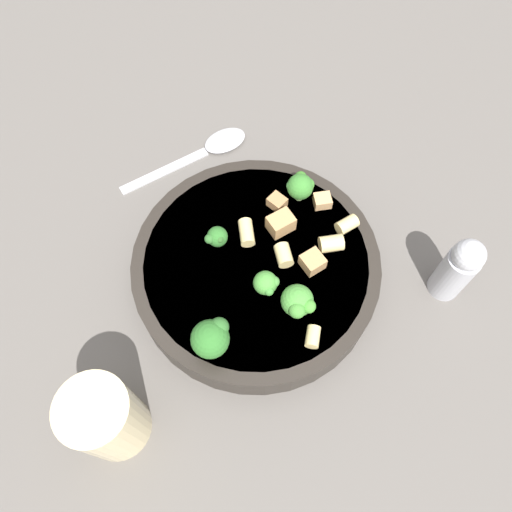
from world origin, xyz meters
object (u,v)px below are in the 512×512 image
Objects in this scene: rigatoni_2 at (246,232)px; spoon at (210,148)px; broccoli_floret_3 at (266,283)px; rigatoni_3 at (284,257)px; broccoli_floret_2 at (298,302)px; rigatoni_0 at (331,244)px; rigatoni_1 at (313,337)px; chicken_chunk_0 at (312,262)px; broccoli_floret_4 at (300,186)px; chicken_chunk_1 at (281,223)px; pasta_bowl at (256,267)px; broccoli_floret_1 at (217,237)px; rigatoni_4 at (347,225)px; drinking_glass at (108,420)px; pepper_shaker at (458,269)px; chicken_chunk_3 at (277,202)px; broccoli_floret_0 at (212,337)px; chicken_chunk_2 at (322,201)px.

spoon is (-0.04, 0.15, -0.04)m from rigatoni_2.
broccoli_floret_3 is 1.34× the size of rigatoni_3.
broccoli_floret_2 is 0.26m from spoon.
rigatoni_3 is at bearing -41.09° from rigatoni_2.
rigatoni_0 is 0.10m from rigatoni_1.
chicken_chunk_0 is at bearing -138.27° from rigatoni_0.
spoon is at bearing 134.20° from broccoli_floret_4.
chicken_chunk_1 is at bearing 94.37° from broccoli_floret_2.
rigatoni_0 reaches higher than rigatoni_2.
rigatoni_0 is (0.04, 0.07, -0.01)m from broccoli_floret_2.
spoon is at bearing 104.55° from pasta_bowl.
broccoli_floret_1 is at bearing -167.09° from chicken_chunk_1.
rigatoni_4 is 1.06× the size of chicken_chunk_0.
drinking_glass is 1.04× the size of pepper_shaker.
broccoli_floret_3 is 1.53× the size of rigatoni_1.
rigatoni_1 is (0.09, -0.11, -0.01)m from broccoli_floret_1.
drinking_glass reaches higher than broccoli_floret_3.
chicken_chunk_1 is 1.46× the size of chicken_chunk_3.
broccoli_floret_4 is (0.02, 0.14, -0.00)m from broccoli_floret_2.
rigatoni_3 is 0.03m from chicken_chunk_0.
broccoli_floret_1 is 1.18× the size of rigatoni_4.
chicken_chunk_1 is 0.28× the size of pepper_shaker.
rigatoni_3 reaches higher than rigatoni_4.
rigatoni_0 is 0.06m from chicken_chunk_1.
rigatoni_4 reaches higher than rigatoni_1.
chicken_chunk_3 is at bearing 64.52° from broccoli_floret_0.
chicken_chunk_3 is at bearing -156.90° from broccoli_floret_4.
broccoli_floret_2 is 0.13m from chicken_chunk_3.
drinking_glass is (-0.19, -0.06, -0.00)m from rigatoni_1.
pasta_bowl is 11.62× the size of rigatoni_4.
rigatoni_1 is (0.01, -0.03, -0.01)m from broccoli_floret_2.
drinking_glass is at bearing -144.03° from rigatoni_0.
broccoli_floret_3 reaches higher than chicken_chunk_0.
broccoli_floret_4 reaches higher than rigatoni_0.
drinking_glass is at bearing -133.34° from pasta_bowl.
rigatoni_3 is at bearing -90.41° from chicken_chunk_1.
broccoli_floret_2 is 1.09× the size of broccoli_floret_4.
rigatoni_3 and chicken_chunk_0 have the same top height.
chicken_chunk_2 is at bearing 51.21° from broccoli_floret_0.
broccoli_floret_2 is 0.22× the size of spoon.
rigatoni_2 is at bearing 72.07° from broccoli_floret_0.
broccoli_floret_4 is 0.31m from drinking_glass.
rigatoni_0 is 0.86× the size of rigatoni_2.
rigatoni_0 is at bearing 57.54° from broccoli_floret_2.
pepper_shaker reaches higher than rigatoni_0.
broccoli_floret_1 reaches higher than rigatoni_4.
broccoli_floret_3 is 1.15× the size of chicken_chunk_1.
chicken_chunk_2 is 1.02× the size of chicken_chunk_3.
chicken_chunk_1 is at bearing -87.49° from chicken_chunk_3.
rigatoni_0 is at bearing -132.07° from rigatoni_4.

